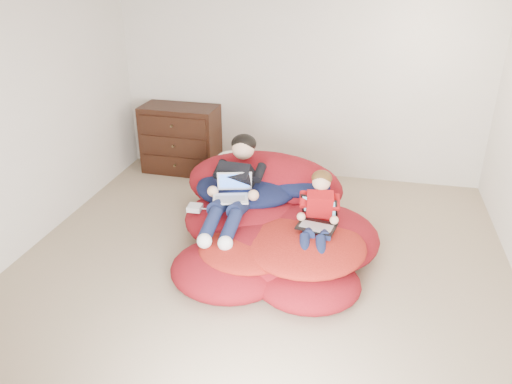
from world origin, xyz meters
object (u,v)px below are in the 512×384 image
dresser (181,139)px  laptop_white (232,191)px  beanbag_pile (270,223)px  younger_boy (318,212)px  older_boy (235,182)px  laptop_black (318,217)px

dresser → laptop_white: size_ratio=2.46×
dresser → beanbag_pile: dresser is taller
dresser → younger_boy: (2.20, -2.07, 0.13)m
older_boy → laptop_black: bearing=-20.7°
dresser → laptop_black: dresser is taller
dresser → laptop_black: size_ratio=2.59×
older_boy → beanbag_pile: bearing=-9.2°
older_boy → younger_boy: 0.99m
beanbag_pile → laptop_black: bearing=-28.3°
dresser → laptop_white: (1.28, -1.86, 0.17)m
older_boy → laptop_white: (-0.00, -0.13, -0.04)m
laptop_black → dresser: bearing=136.6°
beanbag_pile → laptop_black: size_ratio=5.55×
beanbag_pile → younger_boy: 0.69m
laptop_white → laptop_black: size_ratio=1.05×
beanbag_pile → laptop_white: laptop_white is taller
beanbag_pile → younger_boy: size_ratio=2.70×
younger_boy → laptop_black: 0.06m
dresser → beanbag_pile: bearing=-47.1°
older_boy → younger_boy: size_ratio=1.59×
older_boy → laptop_white: size_ratio=3.10×
beanbag_pile → laptop_white: size_ratio=5.27×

